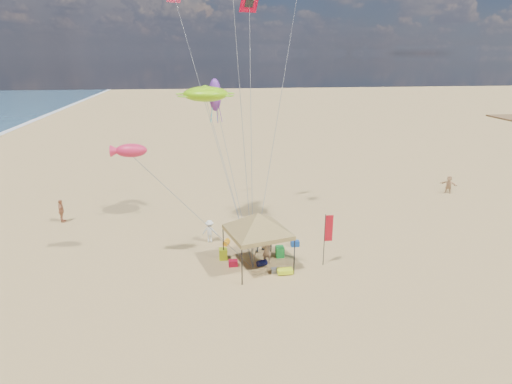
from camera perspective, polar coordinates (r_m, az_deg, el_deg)
ground at (r=25.83m, az=0.86°, el=-10.53°), size 280.00×280.00×0.00m
canopy_tent at (r=25.02m, az=0.23°, el=-3.06°), size 6.30×6.30×4.02m
feather_flag at (r=26.06m, az=9.43°, el=-5.19°), size 0.51×0.04×3.29m
cooler_red at (r=26.45m, az=-3.04°, el=-9.37°), size 0.54×0.38×0.38m
cooler_blue at (r=29.08m, az=5.17°, el=-6.79°), size 0.54×0.38×0.38m
bag_navy at (r=26.45m, az=0.78°, el=-9.36°), size 0.69×0.54×0.36m
bag_orange at (r=29.24m, az=-3.93°, el=-6.64°), size 0.54×0.69×0.36m
chair_green at (r=27.51m, az=3.16°, el=-7.87°), size 0.50×0.50×0.70m
chair_yellow at (r=27.24m, az=-4.36°, el=-8.17°), size 0.50×0.50×0.70m
crate_grey at (r=25.72m, az=2.41°, el=-10.32°), size 0.34×0.30×0.28m
beach_cart at (r=25.57m, az=3.84°, el=-10.37°), size 0.90×0.50×0.24m
person_near_a at (r=26.50m, az=1.41°, el=-7.72°), size 0.70×0.56×1.68m
person_near_b at (r=28.00m, az=0.90°, el=-6.10°), size 1.06×0.94×1.82m
person_near_c at (r=29.52m, az=-6.13°, el=-5.17°), size 1.13×0.83×1.57m
person_far_a at (r=35.89m, az=-24.33°, el=-2.29°), size 0.52×1.08×1.79m
person_far_c at (r=43.31m, az=24.11°, el=0.91°), size 1.45×1.39×1.65m
turtle_kite at (r=29.91m, az=-6.67°, el=12.73°), size 3.07×2.47×1.01m
fish_kite at (r=25.30m, az=-16.16°, el=5.29°), size 1.93×1.33×0.78m
squid_kite at (r=31.81m, az=-5.43°, el=12.65°), size 1.01×1.01×2.32m
stunt_kite_red at (r=32.65m, az=-0.88°, el=23.77°), size 1.49×1.13×1.25m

